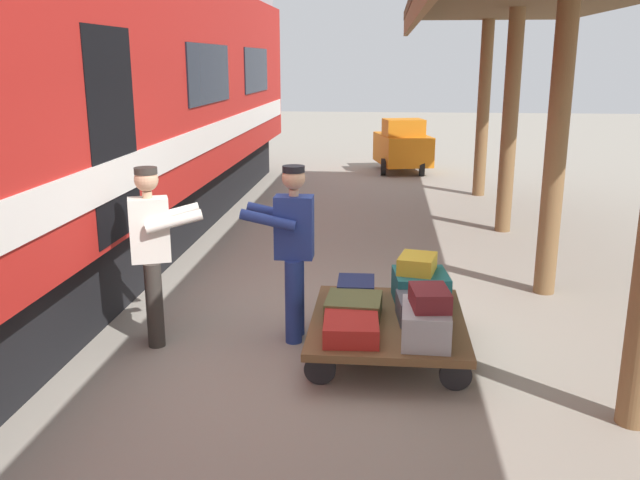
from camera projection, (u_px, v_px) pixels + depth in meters
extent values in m
plane|color=gray|center=(351.00, 335.00, 6.76)|extent=(60.00, 60.00, 0.00)
cylinder|color=brown|center=(483.00, 110.00, 13.32)|extent=(0.24, 0.24, 3.40)
cylinder|color=brown|center=(510.00, 123.00, 10.44)|extent=(0.24, 0.24, 3.40)
cylinder|color=brown|center=(556.00, 148.00, 7.56)|extent=(0.24, 0.24, 3.40)
cube|color=silver|center=(118.00, 177.00, 6.57)|extent=(0.03, 20.57, 0.36)
cube|color=black|center=(257.00, 70.00, 13.41)|extent=(0.02, 2.31, 0.84)
cube|color=black|center=(210.00, 74.00, 9.88)|extent=(0.02, 2.31, 0.84)
cube|color=black|center=(109.00, 135.00, 6.48)|extent=(0.12, 1.10, 2.00)
cube|color=brown|center=(388.00, 322.00, 6.28)|extent=(1.40, 1.75, 0.07)
cylinder|color=black|center=(456.00, 375.00, 5.60)|extent=(0.27, 0.05, 0.27)
cylinder|color=black|center=(320.00, 369.00, 5.70)|extent=(0.27, 0.05, 0.27)
cylinder|color=black|center=(442.00, 314.00, 6.94)|extent=(0.27, 0.05, 0.27)
cylinder|color=black|center=(333.00, 310.00, 7.05)|extent=(0.27, 0.05, 0.27)
cube|color=#4C515B|center=(423.00, 308.00, 6.21)|extent=(0.50, 0.50, 0.22)
cube|color=brown|center=(354.00, 307.00, 6.27)|extent=(0.52, 0.54, 0.19)
cube|color=#9EA0A5|center=(426.00, 324.00, 5.74)|extent=(0.42, 0.64, 0.30)
cube|color=navy|center=(356.00, 290.00, 6.73)|extent=(0.37, 0.46, 0.20)
cube|color=#AD231E|center=(351.00, 328.00, 5.81)|extent=(0.49, 0.59, 0.17)
cube|color=#1E666B|center=(420.00, 287.00, 6.66)|extent=(0.57, 0.60, 0.30)
cube|color=gold|center=(417.00, 264.00, 6.64)|extent=(0.41, 0.48, 0.16)
cube|color=maroon|center=(430.00, 298.00, 5.69)|extent=(0.35, 0.45, 0.16)
cylinder|color=navy|center=(296.00, 295.00, 6.68)|extent=(0.16, 0.16, 0.82)
cylinder|color=navy|center=(293.00, 302.00, 6.49)|extent=(0.16, 0.16, 0.82)
cube|color=navy|center=(294.00, 227.00, 6.40)|extent=(0.36, 0.22, 0.60)
cylinder|color=tan|center=(294.00, 193.00, 6.32)|extent=(0.09, 0.09, 0.06)
sphere|color=tan|center=(294.00, 178.00, 6.28)|extent=(0.22, 0.22, 0.22)
cylinder|color=black|center=(294.00, 169.00, 6.26)|extent=(0.21, 0.21, 0.06)
cylinder|color=navy|center=(274.00, 213.00, 6.55)|extent=(0.53, 0.10, 0.21)
cylinder|color=navy|center=(268.00, 220.00, 6.24)|extent=(0.53, 0.10, 0.21)
cylinder|color=#332D28|center=(155.00, 305.00, 6.40)|extent=(0.16, 0.16, 0.82)
cylinder|color=#332D28|center=(154.00, 298.00, 6.58)|extent=(0.16, 0.16, 0.82)
cube|color=silver|center=(149.00, 230.00, 6.31)|extent=(0.41, 0.33, 0.60)
cylinder|color=tan|center=(147.00, 195.00, 6.22)|extent=(0.09, 0.09, 0.06)
sphere|color=tan|center=(146.00, 180.00, 6.19)|extent=(0.22, 0.22, 0.22)
cylinder|color=#332D28|center=(146.00, 171.00, 6.17)|extent=(0.21, 0.21, 0.06)
cylinder|color=silver|center=(174.00, 222.00, 6.19)|extent=(0.53, 0.28, 0.21)
cylinder|color=silver|center=(172.00, 214.00, 6.49)|extent=(0.53, 0.28, 0.21)
cube|color=orange|center=(403.00, 149.00, 16.48)|extent=(1.46, 1.91, 0.70)
cube|color=orange|center=(404.00, 130.00, 16.01)|extent=(1.04, 0.89, 0.50)
cylinder|color=black|center=(422.00, 168.00, 15.95)|extent=(0.12, 0.40, 0.40)
cylinder|color=black|center=(383.00, 167.00, 16.03)|extent=(0.12, 0.40, 0.40)
cylinder|color=black|center=(420.00, 160.00, 17.10)|extent=(0.12, 0.40, 0.40)
cylinder|color=black|center=(384.00, 160.00, 17.19)|extent=(0.12, 0.40, 0.40)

